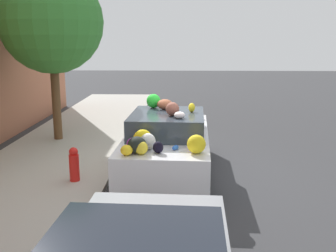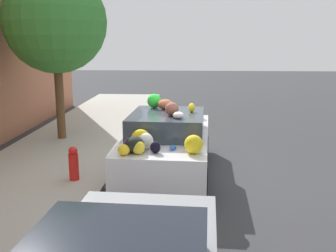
{
  "view_description": "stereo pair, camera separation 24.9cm",
  "coord_description": "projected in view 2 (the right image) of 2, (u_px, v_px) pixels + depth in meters",
  "views": [
    {
      "loc": [
        -8.39,
        -0.38,
        2.94
      ],
      "look_at": [
        0.0,
        -0.1,
        1.09
      ],
      "focal_mm": 42.0,
      "sensor_mm": 36.0,
      "label": 1
    },
    {
      "loc": [
        -8.37,
        -0.63,
        2.94
      ],
      "look_at": [
        0.0,
        -0.1,
        1.09
      ],
      "focal_mm": 42.0,
      "sensor_mm": 36.0,
      "label": 2
    }
  ],
  "objects": [
    {
      "name": "ground_plane",
      "position": [
        163.0,
        173.0,
        8.83
      ],
      "size": [
        60.0,
        60.0,
        0.0
      ],
      "primitive_type": "plane",
      "color": "#38383A"
    },
    {
      "name": "street_tree",
      "position": [
        55.0,
        22.0,
        10.77
      ],
      "size": [
        2.83,
        2.83,
        4.71
      ],
      "color": "brown",
      "rests_on": "sidewalk_curb"
    },
    {
      "name": "fire_hydrant",
      "position": [
        74.0,
        163.0,
        7.98
      ],
      "size": [
        0.2,
        0.2,
        0.7
      ],
      "color": "red",
      "rests_on": "sidewalk_curb"
    },
    {
      "name": "art_car",
      "position": [
        167.0,
        142.0,
        8.61
      ],
      "size": [
        4.22,
        1.91,
        1.73
      ],
      "rotation": [
        0.0,
        0.0,
        -0.04
      ],
      "color": "silver",
      "rests_on": "ground"
    },
    {
      "name": "sidewalk_curb",
      "position": [
        46.0,
        168.0,
        8.99
      ],
      "size": [
        24.0,
        3.2,
        0.13
      ],
      "color": "#B2ADA3",
      "rests_on": "ground"
    }
  ]
}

